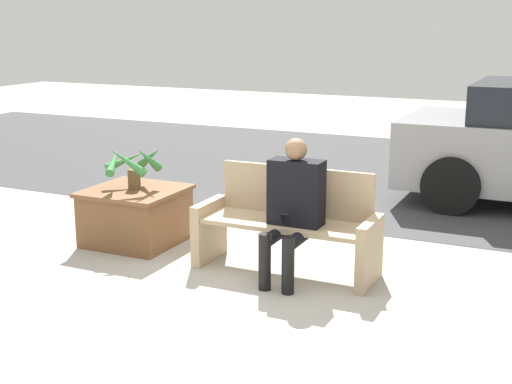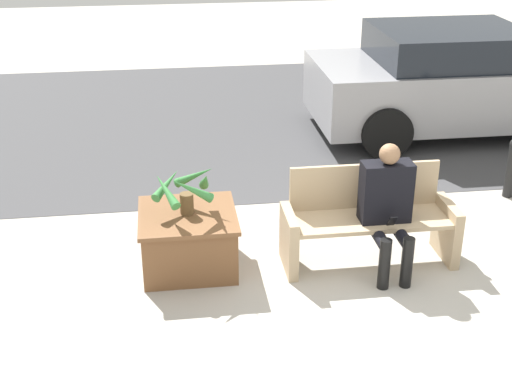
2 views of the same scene
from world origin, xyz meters
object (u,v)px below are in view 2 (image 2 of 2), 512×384
(person_seated, at_px, (388,203))
(potted_plant, at_px, (185,187))
(bench, at_px, (368,220))
(parked_car, at_px, (450,80))
(planter_box, at_px, (188,238))
(bollard_post, at_px, (512,166))

(person_seated, bearing_deg, potted_plant, 171.04)
(bench, xyz_separation_m, parked_car, (2.12, 3.40, 0.31))
(bench, height_order, potted_plant, potted_plant)
(bench, relative_size, person_seated, 1.33)
(bench, bearing_deg, potted_plant, 176.41)
(planter_box, relative_size, parked_car, 0.23)
(parked_car, bearing_deg, person_seated, -119.31)
(parked_car, bearing_deg, planter_box, -139.03)
(planter_box, bearing_deg, parked_car, 40.97)
(bollard_post, bearing_deg, bench, -149.71)
(person_seated, distance_m, bollard_post, 2.33)
(bench, xyz_separation_m, bollard_post, (1.99, 1.16, -0.05))
(planter_box, height_order, parked_car, parked_car)
(person_seated, relative_size, planter_box, 1.36)
(potted_plant, bearing_deg, person_seated, -8.96)
(planter_box, relative_size, potted_plant, 1.46)
(person_seated, xyz_separation_m, bollard_post, (1.88, 1.34, -0.30))
(planter_box, bearing_deg, person_seated, -8.89)
(bench, distance_m, planter_box, 1.68)
(bench, bearing_deg, bollard_post, 30.29)
(person_seated, bearing_deg, bench, 122.64)
(parked_car, height_order, bollard_post, parked_car)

